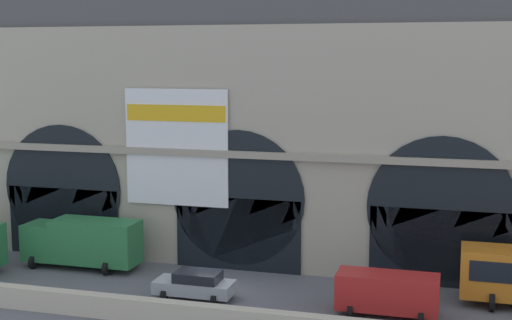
{
  "coord_description": "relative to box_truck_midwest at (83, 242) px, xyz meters",
  "views": [
    {
      "loc": [
        13.12,
        -36.91,
        13.3
      ],
      "look_at": [
        1.16,
        5.0,
        7.01
      ],
      "focal_mm": 50.62,
      "sensor_mm": 36.0,
      "label": 1
    }
  ],
  "objects": [
    {
      "name": "ground_plane",
      "position": [
        9.54,
        -2.68,
        -1.7
      ],
      "size": [
        200.0,
        200.0,
        0.0
      ],
      "primitive_type": "plane",
      "color": "slate"
    },
    {
      "name": "station_building",
      "position": [
        9.57,
        4.96,
        7.38
      ],
      "size": [
        51.35,
        5.68,
        18.62
      ],
      "color": "#B2A891",
      "rests_on": "ground"
    },
    {
      "name": "quay_parapet_wall",
      "position": [
        9.54,
        -7.52,
        -1.11
      ],
      "size": [
        90.0,
        0.7,
        1.18
      ],
      "primitive_type": "cube",
      "color": "beige",
      "rests_on": "ground"
    },
    {
      "name": "van_mideast",
      "position": [
        19.36,
        -3.31,
        -0.45
      ],
      "size": [
        5.2,
        2.48,
        2.2
      ],
      "color": "red",
      "rests_on": "ground"
    },
    {
      "name": "car_center",
      "position": [
        8.89,
        -3.57,
        -0.9
      ],
      "size": [
        4.4,
        2.22,
        1.55
      ],
      "color": "#ADB2B7",
      "rests_on": "ground"
    },
    {
      "name": "box_truck_midwest",
      "position": [
        0.0,
        0.0,
        0.0
      ],
      "size": [
        7.5,
        2.91,
        3.12
      ],
      "color": "#2D7A42",
      "rests_on": "ground"
    }
  ]
}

